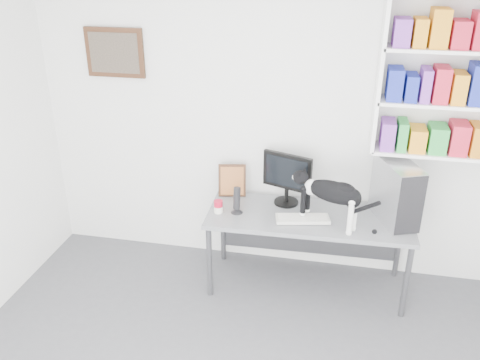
{
  "coord_description": "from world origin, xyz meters",
  "views": [
    {
      "loc": [
        0.63,
        -2.11,
        2.75
      ],
      "look_at": [
        -0.12,
        1.53,
        1.01
      ],
      "focal_mm": 38.0,
      "sensor_mm": 36.0,
      "label": 1
    }
  ],
  "objects_px": {
    "leaning_print": "(232,180)",
    "cat": "(331,203)",
    "desk": "(307,251)",
    "pc_tower": "(396,192)",
    "monitor": "(287,179)",
    "speaker": "(237,200)",
    "keyboard": "(303,219)",
    "soup_can": "(218,207)",
    "bookshelf": "(449,77)"
  },
  "relations": [
    {
      "from": "desk",
      "to": "cat",
      "type": "height_order",
      "value": "cat"
    },
    {
      "from": "speaker",
      "to": "leaning_print",
      "type": "xyz_separation_m",
      "value": [
        -0.11,
        0.31,
        0.03
      ]
    },
    {
      "from": "monitor",
      "to": "cat",
      "type": "bearing_deg",
      "value": -19.95
    },
    {
      "from": "desk",
      "to": "monitor",
      "type": "xyz_separation_m",
      "value": [
        -0.21,
        0.18,
        0.58
      ]
    },
    {
      "from": "desk",
      "to": "keyboard",
      "type": "xyz_separation_m",
      "value": [
        -0.05,
        -0.1,
        0.37
      ]
    },
    {
      "from": "keyboard",
      "to": "monitor",
      "type": "bearing_deg",
      "value": 109.55
    },
    {
      "from": "keyboard",
      "to": "pc_tower",
      "type": "height_order",
      "value": "pc_tower"
    },
    {
      "from": "monitor",
      "to": "speaker",
      "type": "bearing_deg",
      "value": -127.42
    },
    {
      "from": "pc_tower",
      "to": "speaker",
      "type": "bearing_deg",
      "value": 165.68
    },
    {
      "from": "speaker",
      "to": "leaning_print",
      "type": "relative_size",
      "value": 0.79
    },
    {
      "from": "leaning_print",
      "to": "cat",
      "type": "relative_size",
      "value": 0.46
    },
    {
      "from": "speaker",
      "to": "cat",
      "type": "bearing_deg",
      "value": -1.56
    },
    {
      "from": "keyboard",
      "to": "cat",
      "type": "distance_m",
      "value": 0.29
    },
    {
      "from": "leaning_print",
      "to": "keyboard",
      "type": "bearing_deg",
      "value": -37.7
    },
    {
      "from": "bookshelf",
      "to": "desk",
      "type": "relative_size",
      "value": 0.74
    },
    {
      "from": "soup_can",
      "to": "keyboard",
      "type": "bearing_deg",
      "value": 0.46
    },
    {
      "from": "bookshelf",
      "to": "keyboard",
      "type": "distance_m",
      "value": 1.54
    },
    {
      "from": "pc_tower",
      "to": "keyboard",
      "type": "bearing_deg",
      "value": 172.54
    },
    {
      "from": "pc_tower",
      "to": "desk",
      "type": "bearing_deg",
      "value": 165.46
    },
    {
      "from": "bookshelf",
      "to": "leaning_print",
      "type": "distance_m",
      "value": 1.93
    },
    {
      "from": "keyboard",
      "to": "soup_can",
      "type": "xyz_separation_m",
      "value": [
        -0.7,
        -0.01,
        0.04
      ]
    },
    {
      "from": "desk",
      "to": "pc_tower",
      "type": "xyz_separation_m",
      "value": [
        0.67,
        0.08,
        0.6
      ]
    },
    {
      "from": "leaning_print",
      "to": "cat",
      "type": "bearing_deg",
      "value": -33.84
    },
    {
      "from": "bookshelf",
      "to": "leaning_print",
      "type": "bearing_deg",
      "value": 179.83
    },
    {
      "from": "desk",
      "to": "monitor",
      "type": "bearing_deg",
      "value": 138.74
    },
    {
      "from": "pc_tower",
      "to": "soup_can",
      "type": "xyz_separation_m",
      "value": [
        -1.42,
        -0.18,
        -0.19
      ]
    },
    {
      "from": "desk",
      "to": "speaker",
      "type": "relative_size",
      "value": 7.08
    },
    {
      "from": "soup_can",
      "to": "cat",
      "type": "relative_size",
      "value": 0.16
    },
    {
      "from": "leaning_print",
      "to": "bookshelf",
      "type": "bearing_deg",
      "value": -11.12
    },
    {
      "from": "speaker",
      "to": "cat",
      "type": "height_order",
      "value": "cat"
    },
    {
      "from": "bookshelf",
      "to": "pc_tower",
      "type": "bearing_deg",
      "value": -151.0
    },
    {
      "from": "monitor",
      "to": "leaning_print",
      "type": "relative_size",
      "value": 1.56
    },
    {
      "from": "desk",
      "to": "leaning_print",
      "type": "xyz_separation_m",
      "value": [
        -0.71,
        0.24,
        0.5
      ]
    },
    {
      "from": "pc_tower",
      "to": "cat",
      "type": "relative_size",
      "value": 0.76
    },
    {
      "from": "monitor",
      "to": "pc_tower",
      "type": "bearing_deg",
      "value": 12.82
    },
    {
      "from": "desk",
      "to": "keyboard",
      "type": "height_order",
      "value": "keyboard"
    },
    {
      "from": "keyboard",
      "to": "leaning_print",
      "type": "bearing_deg",
      "value": 141.52
    },
    {
      "from": "monitor",
      "to": "pc_tower",
      "type": "xyz_separation_m",
      "value": [
        0.89,
        -0.1,
        0.01
      ]
    },
    {
      "from": "pc_tower",
      "to": "leaning_print",
      "type": "distance_m",
      "value": 1.39
    },
    {
      "from": "pc_tower",
      "to": "soup_can",
      "type": "distance_m",
      "value": 1.45
    },
    {
      "from": "monitor",
      "to": "pc_tower",
      "type": "height_order",
      "value": "pc_tower"
    },
    {
      "from": "speaker",
      "to": "soup_can",
      "type": "relative_size",
      "value": 2.19
    },
    {
      "from": "monitor",
      "to": "keyboard",
      "type": "bearing_deg",
      "value": -39.38
    },
    {
      "from": "monitor",
      "to": "soup_can",
      "type": "xyz_separation_m",
      "value": [
        -0.54,
        -0.28,
        -0.18
      ]
    },
    {
      "from": "desk",
      "to": "cat",
      "type": "distance_m",
      "value": 0.59
    },
    {
      "from": "desk",
      "to": "monitor",
      "type": "distance_m",
      "value": 0.65
    },
    {
      "from": "leaning_print",
      "to": "soup_can",
      "type": "relative_size",
      "value": 2.76
    },
    {
      "from": "bookshelf",
      "to": "keyboard",
      "type": "xyz_separation_m",
      "value": [
        -1.0,
        -0.33,
        -1.13
      ]
    },
    {
      "from": "cat",
      "to": "desk",
      "type": "bearing_deg",
      "value": 163.8
    },
    {
      "from": "bookshelf",
      "to": "keyboard",
      "type": "bearing_deg",
      "value": -161.79
    }
  ]
}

